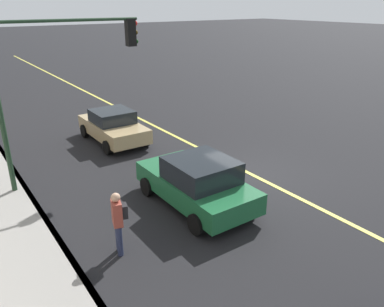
{
  "coord_description": "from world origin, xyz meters",
  "views": [
    {
      "loc": [
        -9.11,
        8.98,
        5.84
      ],
      "look_at": [
        0.03,
        2.61,
        1.4
      ],
      "focal_mm": 35.71,
      "sensor_mm": 36.0,
      "label": 1
    }
  ],
  "objects_px": {
    "car_tan": "(113,126)",
    "traffic_light_mast": "(58,68)",
    "car_green": "(197,182)",
    "pedestrian_with_backpack": "(118,219)"
  },
  "relations": [
    {
      "from": "traffic_light_mast",
      "to": "pedestrian_with_backpack",
      "type": "bearing_deg",
      "value": 175.43
    },
    {
      "from": "car_tan",
      "to": "car_green",
      "type": "bearing_deg",
      "value": 177.47
    },
    {
      "from": "car_green",
      "to": "pedestrian_with_backpack",
      "type": "xyz_separation_m",
      "value": [
        -0.87,
        2.97,
        0.19
      ]
    },
    {
      "from": "traffic_light_mast",
      "to": "car_green",
      "type": "bearing_deg",
      "value": -147.0
    },
    {
      "from": "car_tan",
      "to": "car_green",
      "type": "xyz_separation_m",
      "value": [
        -6.82,
        0.3,
        0.06
      ]
    },
    {
      "from": "car_tan",
      "to": "traffic_light_mast",
      "type": "relative_size",
      "value": 0.71
    },
    {
      "from": "car_tan",
      "to": "pedestrian_with_backpack",
      "type": "height_order",
      "value": "pedestrian_with_backpack"
    },
    {
      "from": "car_green",
      "to": "traffic_light_mast",
      "type": "bearing_deg",
      "value": 33.0
    },
    {
      "from": "car_tan",
      "to": "traffic_light_mast",
      "type": "distance_m",
      "value": 5.14
    },
    {
      "from": "pedestrian_with_backpack",
      "to": "traffic_light_mast",
      "type": "distance_m",
      "value": 5.68
    }
  ]
}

